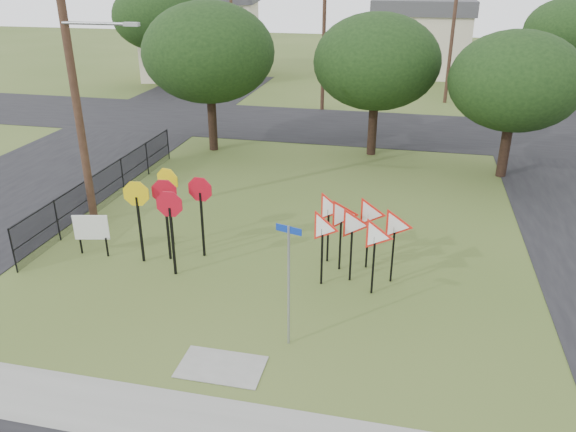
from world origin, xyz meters
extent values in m
plane|color=#3C511E|center=(0.00, 0.00, 0.00)|extent=(140.00, 140.00, 0.00)
cube|color=gray|center=(0.00, -4.20, 0.01)|extent=(30.00, 1.60, 0.02)
cube|color=black|center=(-12.00, 10.00, 0.01)|extent=(8.00, 50.00, 0.02)
cube|color=black|center=(0.00, 20.00, 0.01)|extent=(60.00, 8.00, 0.02)
cube|color=gray|center=(0.00, -2.40, 0.01)|extent=(2.00, 1.20, 0.02)
cylinder|color=#919499|center=(1.35, -1.14, 1.61)|extent=(0.06, 0.06, 3.23)
cube|color=navy|center=(1.35, -1.14, 3.14)|extent=(0.64, 0.21, 0.17)
cube|color=black|center=(-3.35, 2.37, 1.10)|extent=(0.07, 0.07, 2.21)
cube|color=black|center=(-2.36, 2.81, 1.10)|extent=(0.07, 0.07, 2.21)
cube|color=black|center=(-2.80, 1.49, 1.10)|extent=(0.07, 0.07, 2.21)
cube|color=black|center=(-4.12, 2.04, 1.10)|extent=(0.07, 0.07, 2.21)
cube|color=black|center=(-3.68, 3.37, 1.10)|extent=(0.07, 0.07, 2.21)
cube|color=black|center=(1.66, 1.90, 0.90)|extent=(0.06, 0.06, 1.80)
cube|color=black|center=(2.46, 2.30, 0.90)|extent=(0.06, 0.06, 1.80)
cube|color=black|center=(3.16, 1.69, 0.90)|extent=(0.06, 0.06, 1.80)
cube|color=black|center=(2.06, 2.90, 0.90)|extent=(0.06, 0.06, 1.80)
cube|color=black|center=(2.86, 3.20, 0.90)|extent=(0.06, 0.06, 1.80)
cube|color=black|center=(3.67, 2.50, 0.90)|extent=(0.06, 0.06, 1.80)
cube|color=black|center=(1.62, 3.32, 0.90)|extent=(0.06, 0.06, 1.80)
cube|color=black|center=(-6.34, 2.09, 0.33)|extent=(0.05, 0.05, 0.66)
cube|color=black|center=(-5.41, 2.09, 0.33)|extent=(0.05, 0.05, 0.66)
cube|color=silver|center=(-5.87, 2.09, 0.99)|extent=(1.11, 0.28, 0.84)
cylinder|color=#452D20|center=(-7.30, 4.50, 5.00)|extent=(0.28, 0.28, 10.00)
cylinder|color=#919499|center=(-6.10, 4.40, 7.00)|extent=(2.40, 0.10, 0.10)
cube|color=#919499|center=(-4.90, 4.40, 7.00)|extent=(0.50, 0.18, 0.12)
cylinder|color=#452D20|center=(-2.00, 24.00, 4.50)|extent=(0.24, 0.24, 9.00)
cylinder|color=#452D20|center=(6.00, 28.00, 4.25)|extent=(0.24, 0.24, 8.50)
cylinder|color=#452D20|center=(-10.00, 30.00, 4.50)|extent=(0.24, 0.24, 9.00)
cylinder|color=black|center=(-7.60, 0.50, 0.75)|extent=(0.05, 0.05, 1.50)
cylinder|color=black|center=(-7.60, 2.80, 0.75)|extent=(0.05, 0.05, 1.50)
cylinder|color=black|center=(-7.60, 5.10, 0.75)|extent=(0.05, 0.05, 1.50)
cylinder|color=black|center=(-7.60, 7.40, 0.75)|extent=(0.05, 0.05, 1.50)
cylinder|color=black|center=(-7.60, 9.70, 0.75)|extent=(0.05, 0.05, 1.50)
cylinder|color=black|center=(-7.60, 12.00, 0.75)|extent=(0.05, 0.05, 1.50)
cube|color=black|center=(-7.60, 6.25, 1.46)|extent=(0.03, 11.50, 0.03)
cube|color=black|center=(-7.60, 6.25, 0.75)|extent=(0.03, 11.50, 0.03)
cube|color=black|center=(-7.60, 6.25, 0.75)|extent=(0.01, 11.50, 1.50)
cube|color=beige|center=(-14.00, 34.00, 3.00)|extent=(10.08, 8.46, 6.00)
cube|color=beige|center=(4.00, 40.00, 2.50)|extent=(8.00, 8.00, 5.00)
cube|color=#424146|center=(4.00, 40.00, 5.60)|extent=(8.40, 8.40, 1.20)
cylinder|color=black|center=(-6.00, 14.00, 1.31)|extent=(0.44, 0.44, 2.62)
ellipsoid|color=black|center=(-6.00, 14.00, 4.87)|extent=(6.40, 6.40, 4.80)
cylinder|color=black|center=(2.00, 15.00, 1.22)|extent=(0.44, 0.44, 2.45)
ellipsoid|color=black|center=(2.00, 15.00, 4.55)|extent=(6.00, 6.00, 4.50)
cylinder|color=black|center=(8.00, 13.00, 1.14)|extent=(0.44, 0.44, 2.27)
ellipsoid|color=black|center=(8.00, 13.00, 4.23)|extent=(5.60, 5.60, 4.20)
cylinder|color=black|center=(-16.00, 30.00, 1.40)|extent=(0.44, 0.44, 2.80)
ellipsoid|color=black|center=(-16.00, 30.00, 5.18)|extent=(6.80, 6.80, 5.10)
cylinder|color=black|center=(14.00, 32.00, 1.22)|extent=(0.44, 0.44, 2.45)
ellipsoid|color=black|center=(14.00, 32.00, 4.55)|extent=(6.00, 6.00, 4.50)
camera|label=1|loc=(3.86, -12.42, 8.61)|focal=35.00mm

